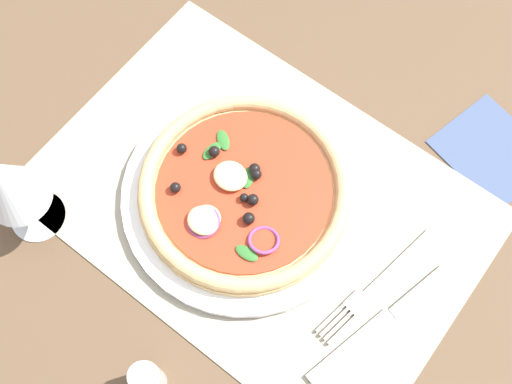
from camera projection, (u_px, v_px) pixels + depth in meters
The scene contains 9 objects.
ground_plane at pixel (259, 206), 75.88cm from camera, with size 190.00×140.00×2.40cm, color brown.
placemat at pixel (260, 202), 74.59cm from camera, with size 50.95×35.20×0.40cm, color #A39984.
plate at pixel (245, 195), 74.13cm from camera, with size 28.93×28.93×1.10cm, color white.
pizza at pixel (244, 190), 72.59cm from camera, with size 24.78×24.78×2.70cm.
fork at pixel (373, 289), 70.19cm from camera, with size 4.56×17.99×0.44cm.
knife at pixel (380, 325), 68.62cm from camera, with size 6.47×19.80×0.62cm.
wine_glass at pixel (8, 183), 64.80cm from camera, with size 7.20×7.20×14.90cm.
napkin at pixel (492, 151), 77.16cm from camera, with size 12.06×10.86×0.36cm, color #425175.
pepper_shaker at pixel (147, 379), 63.95cm from camera, with size 3.20×3.20×6.70cm.
Camera 1 is at (-16.23, 21.92, 69.63)cm, focal length 44.29 mm.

